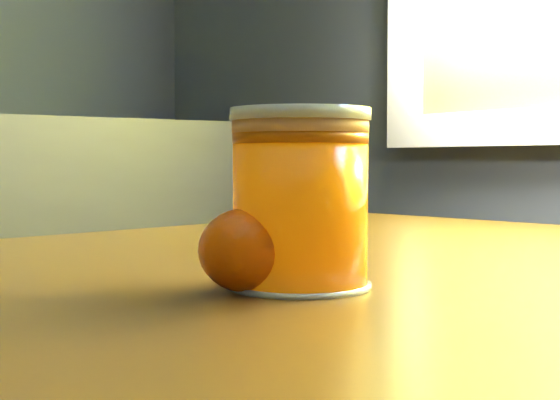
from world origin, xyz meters
TOP-DOWN VIEW (x-y plane):
  - table at (1.04, 0.20)m, footprint 1.07×0.82m
  - juice_glass at (0.96, 0.10)m, footprint 0.09×0.09m
  - orange_front at (0.92, 0.11)m, footprint 0.07×0.07m
  - orange_back at (1.08, 0.26)m, footprint 0.09×0.09m

SIDE VIEW (x-z plane):
  - table at x=1.04m, z-range 0.27..1.01m
  - orange_front at x=0.92m, z-range 0.73..0.79m
  - orange_back at x=1.08m, z-range 0.73..0.80m
  - juice_glass at x=0.96m, z-range 0.73..0.85m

